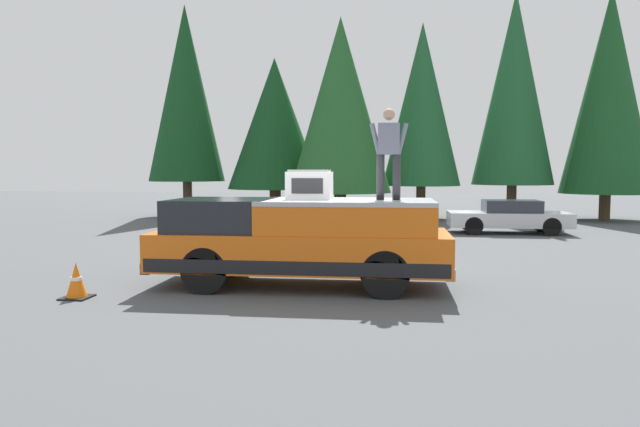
# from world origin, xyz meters

# --- Properties ---
(ground_plane) EXTENTS (90.00, 90.00, 0.00)m
(ground_plane) POSITION_xyz_m (0.00, 0.00, 0.00)
(ground_plane) COLOR #4C4F51
(pickup_truck) EXTENTS (2.01, 5.54, 1.65)m
(pickup_truck) POSITION_xyz_m (-0.40, 0.03, 0.87)
(pickup_truck) COLOR orange
(pickup_truck) RESTS_ON ground
(compressor_unit) EXTENTS (0.65, 0.84, 0.56)m
(compressor_unit) POSITION_xyz_m (-0.23, -0.10, 1.93)
(compressor_unit) COLOR white
(compressor_unit) RESTS_ON pickup_truck
(person_on_truck_bed) EXTENTS (0.29, 0.72, 1.69)m
(person_on_truck_bed) POSITION_xyz_m (-0.26, -1.60, 2.55)
(person_on_truck_bed) COLOR #333338
(person_on_truck_bed) RESTS_ON pickup_truck
(parked_car_silver) EXTENTS (1.64, 4.10, 1.16)m
(parked_car_silver) POSITION_xyz_m (9.61, -5.76, 0.58)
(parked_car_silver) COLOR silver
(parked_car_silver) RESTS_ON ground
(traffic_cone) EXTENTS (0.47, 0.47, 0.62)m
(traffic_cone) POSITION_xyz_m (-1.91, 3.71, 0.29)
(traffic_cone) COLOR black
(traffic_cone) RESTS_ON ground
(conifer_far_left) EXTENTS (3.88, 3.88, 10.05)m
(conifer_far_left) POSITION_xyz_m (15.49, -10.99, 5.61)
(conifer_far_left) COLOR #4C3826
(conifer_far_left) RESTS_ON ground
(conifer_left) EXTENTS (3.63, 3.63, 10.22)m
(conifer_left) POSITION_xyz_m (16.11, -7.14, 5.87)
(conifer_left) COLOR #4C3826
(conifer_left) RESTS_ON ground
(conifer_center_left) EXTENTS (3.50, 3.50, 8.77)m
(conifer_center_left) POSITION_xyz_m (15.36, -3.00, 5.13)
(conifer_center_left) COLOR #4C3826
(conifer_center_left) RESTS_ON ground
(conifer_center_right) EXTENTS (4.40, 4.40, 8.76)m
(conifer_center_right) POSITION_xyz_m (13.94, 0.55, 4.99)
(conifer_center_right) COLOR #4C3826
(conifer_center_right) RESTS_ON ground
(conifer_right) EXTENTS (4.43, 4.43, 7.41)m
(conifer_right) POSITION_xyz_m (15.56, 3.76, 4.36)
(conifer_right) COLOR #4C3826
(conifer_right) RESTS_ON ground
(conifer_far_right) EXTENTS (3.57, 3.57, 9.96)m
(conifer_far_right) POSITION_xyz_m (15.45, 8.01, 5.81)
(conifer_far_right) COLOR #4C3826
(conifer_far_right) RESTS_ON ground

